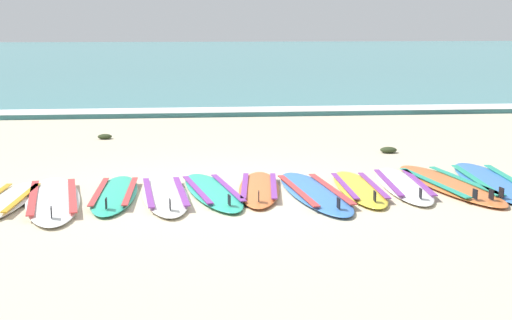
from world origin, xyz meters
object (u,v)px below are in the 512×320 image
Objects in this scene: surfboard_1 at (53,199)px; surfboard_3 at (165,195)px; surfboard_9 at (448,184)px; surfboard_5 at (259,188)px; surfboard_7 at (359,188)px; surfboard_10 at (493,182)px; surfboard_8 at (403,185)px; surfboard_4 at (212,191)px; surfboard_6 at (314,192)px; surfboard_0 at (7,201)px; surfboard_2 at (115,194)px.

surfboard_1 is 1.15× the size of surfboard_3.
surfboard_1 and surfboard_9 have the same top height.
surfboard_1 and surfboard_5 have the same top height.
surfboard_3 is 1.13m from surfboard_5.
surfboard_7 is (2.31, 0.09, 0.00)m from surfboard_3.
surfboard_10 is at bearing 3.41° from surfboard_3.
surfboard_3 is at bearing -175.96° from surfboard_8.
surfboard_4 and surfboard_6 have the same top height.
surfboard_3 is at bearing -170.01° from surfboard_5.
surfboard_5 and surfboard_10 have the same top height.
surfboard_7 is at bearing -174.78° from surfboard_9.
surfboard_0 is 3.49m from surfboard_6.
surfboard_5 is (2.37, 0.28, 0.00)m from surfboard_1.
surfboard_2 is 0.59m from surfboard_3.
surfboard_3 is 1.08× the size of surfboard_5.
surfboard_2 and surfboard_3 have the same top height.
surfboard_5 is 0.67m from surfboard_6.
surfboard_10 is (4.05, 0.24, -0.00)m from surfboard_3.
surfboard_8 and surfboard_9 have the same top height.
surfboard_7 and surfboard_9 have the same top height.
surfboard_0 is at bearing -176.76° from surfboard_9.
surfboard_1 is at bearing -177.22° from surfboard_7.
surfboard_0 and surfboard_1 have the same top height.
surfboard_6 and surfboard_9 have the same top height.
surfboard_6 is (2.32, -0.14, -0.00)m from surfboard_2.
surfboard_0 is 0.98× the size of surfboard_7.
surfboard_3 is 1.00× the size of surfboard_4.
surfboard_2 is 1.70m from surfboard_5.
surfboard_2 is at bearing 172.01° from surfboard_3.
surfboard_2 is (0.67, 0.17, 0.00)m from surfboard_1.
surfboard_6 is 0.59m from surfboard_7.
surfboard_6 is 1.19m from surfboard_8.
surfboard_6 is 0.92× the size of surfboard_10.
surfboard_9 is (2.91, 0.08, 0.00)m from surfboard_4.
surfboard_0 is 0.78× the size of surfboard_9.
surfboard_5 is 2.35m from surfboard_9.
surfboard_1 and surfboard_8 have the same top height.
surfboard_10 is at bearing 3.40° from surfboard_0.
surfboard_9 is (1.15, 0.11, 0.00)m from surfboard_7.
surfboard_2 is (1.17, 0.19, -0.00)m from surfboard_0.
surfboard_0 and surfboard_6 have the same top height.
surfboard_3 and surfboard_6 have the same top height.
surfboard_1 is 0.69m from surfboard_2.
surfboard_0 and surfboard_9 have the same top height.
surfboard_8 is (1.16, 0.26, 0.00)m from surfboard_6.
surfboard_0 and surfboard_3 have the same top height.
surfboard_6 is at bearing -8.08° from surfboard_4.
surfboard_3 is (1.25, 0.09, 0.00)m from surfboard_1.
surfboard_2 is 2.32m from surfboard_6.
surfboard_9 is at bearing 8.30° from surfboard_6.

